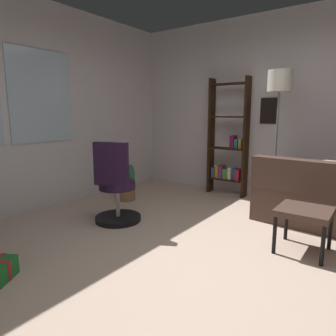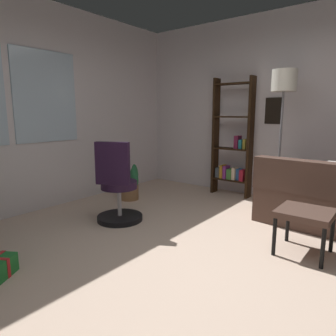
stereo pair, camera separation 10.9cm
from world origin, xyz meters
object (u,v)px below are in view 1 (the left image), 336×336
bookshelf (228,145)px  potted_plant (127,185)px  office_chair (116,192)px  floor_lamp (279,94)px  footstool (304,214)px

bookshelf → potted_plant: 1.73m
bookshelf → potted_plant: bearing=137.2°
office_chair → potted_plant: size_ratio=1.74×
floor_lamp → footstool: bearing=-151.9°
bookshelf → floor_lamp: 1.15m
footstool → bookshelf: 2.17m
potted_plant → footstool: bearing=-96.9°
bookshelf → footstool: bearing=-135.3°
office_chair → bookshelf: 2.10m
potted_plant → floor_lamp: bearing=-63.9°
office_chair → footstool: bearing=-76.6°
office_chair → floor_lamp: (1.74, -1.35, 1.18)m
footstool → floor_lamp: size_ratio=0.25×
office_chair → bookshelf: bookshelf is taller
bookshelf → floor_lamp: bearing=-106.9°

